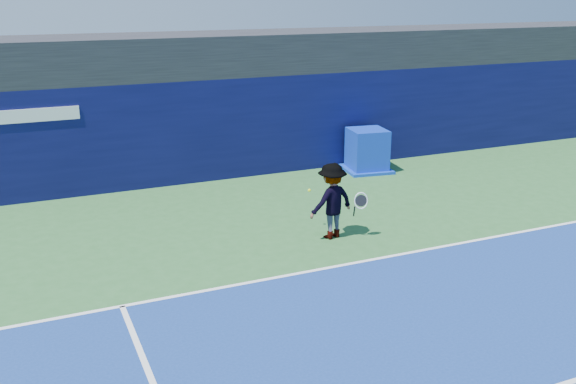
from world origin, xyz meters
name	(u,v)px	position (x,y,z in m)	size (l,w,h in m)	color
ground	(452,327)	(0.00, 0.00, 0.00)	(80.00, 80.00, 0.00)	#2B602D
baseline	(363,261)	(0.00, 3.00, 0.01)	(24.00, 0.10, 0.01)	white
stadium_band	(229,53)	(0.00, 11.50, 3.60)	(36.00, 3.00, 1.20)	black
back_wall_assembly	(242,125)	(0.00, 10.50, 1.50)	(36.00, 1.03, 3.00)	#0A0B3B
equipment_cart	(367,152)	(3.68, 9.18, 0.60)	(1.56, 1.56, 1.32)	#0C2AAD
tennis_player	(332,201)	(0.03, 4.53, 0.88)	(1.38, 0.88, 1.76)	silver
tennis_ball	(309,190)	(-0.20, 5.24, 0.96)	(0.07, 0.07, 0.07)	#E3F01A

